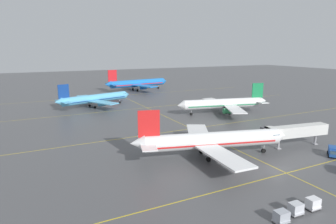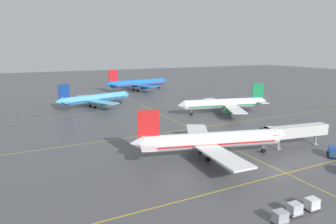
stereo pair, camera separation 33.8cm
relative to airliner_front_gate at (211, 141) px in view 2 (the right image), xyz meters
name	(u,v)px [view 2 (the right image)]	position (x,y,z in m)	size (l,w,h in m)	color
ground_plane	(278,170)	(8.44, -12.00, -3.92)	(600.00, 600.00, 0.00)	#4C4C4F
airliner_front_gate	(211,141)	(0.00, 0.00, 0.00)	(36.46, 31.07, 11.49)	white
airliner_second_row	(224,104)	(30.46, 35.16, -0.06)	(36.11, 30.69, 11.31)	white
airliner_third_row	(95,99)	(-10.61, 69.83, -0.27)	(33.95, 28.93, 10.71)	#5BB7E5
airliner_far_left_stand	(138,83)	(23.21, 108.70, 0.44)	(41.09, 35.15, 12.78)	blue
taxiway_markings	(166,117)	(8.44, 40.52, -3.92)	(154.30, 159.94, 0.01)	yellow
service_truck_catering	(333,152)	(25.33, -12.25, -2.75)	(4.36, 3.99, 2.10)	#1E4793
baggage_cart_row_leftmost	(280,217)	(-5.81, -25.58, -2.92)	(2.79, 1.79, 1.86)	#99999E
baggage_cart_row_second	(295,209)	(-2.23, -25.01, -2.92)	(2.79, 1.79, 1.86)	#99999E
baggage_cart_row_middle	(312,204)	(1.34, -25.18, -2.92)	(2.79, 1.79, 1.86)	#99999E
jet_bridge	(290,132)	(21.39, -3.37, 0.13)	(18.57, 5.61, 5.58)	silver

